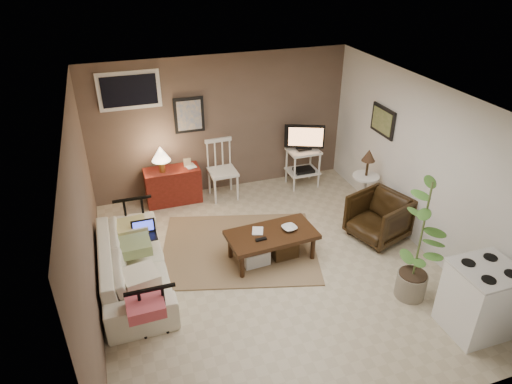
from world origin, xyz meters
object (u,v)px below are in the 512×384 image
object	(u,v)px
tv_stand	(304,154)
side_table	(366,175)
red_console	(172,183)
armchair	(379,216)
sofa	(133,257)
potted_plant	(421,238)
spindle_chair	(222,172)
coffee_table	(271,244)
stove	(480,299)

from	to	relation	value
tv_stand	side_table	distance (m)	1.33
red_console	tv_stand	xyz separation A→B (m)	(2.36, -0.15, 0.25)
side_table	armchair	world-z (taller)	side_table
sofa	side_table	distance (m)	3.81
armchair	potted_plant	size ratio (longest dim) A/B	0.46
spindle_chair	potted_plant	bearing A→B (deg)	-63.84
red_console	side_table	size ratio (longest dim) A/B	0.94
tv_stand	coffee_table	bearing A→B (deg)	-124.69
spindle_chair	potted_plant	xyz separation A→B (m)	(1.59, -3.25, 0.41)
coffee_table	stove	bearing A→B (deg)	-48.12
spindle_chair	side_table	xyz separation A→B (m)	(2.05, -1.27, 0.22)
tv_stand	potted_plant	bearing A→B (deg)	-88.21
coffee_table	sofa	size ratio (longest dim) A/B	0.60
spindle_chair	side_table	size ratio (longest dim) A/B	0.90
coffee_table	sofa	xyz separation A→B (m)	(-1.87, 0.10, 0.15)
tv_stand	side_table	xyz separation A→B (m)	(0.55, -1.21, 0.09)
spindle_chair	stove	bearing A→B (deg)	-63.67
coffee_table	spindle_chair	distance (m)	1.99
coffee_table	side_table	bearing A→B (deg)	20.51
tv_stand	side_table	size ratio (longest dim) A/B	1.03
red_console	armchair	distance (m)	3.44
armchair	sofa	bearing A→B (deg)	-109.82
spindle_chair	sofa	bearing A→B (deg)	-132.27
spindle_chair	stove	size ratio (longest dim) A/B	1.16
side_table	spindle_chair	bearing A→B (deg)	148.30
sofa	stove	world-z (taller)	stove
tv_stand	potted_plant	distance (m)	3.20
coffee_table	red_console	xyz separation A→B (m)	(-1.04, 2.06, 0.11)
coffee_table	side_table	size ratio (longest dim) A/B	1.11
tv_stand	side_table	world-z (taller)	tv_stand
red_console	armchair	size ratio (longest dim) A/B	1.40
sofa	coffee_table	bearing A→B (deg)	-93.03
sofa	spindle_chair	bearing A→B (deg)	-42.27
tv_stand	stove	bearing A→B (deg)	-83.22
coffee_table	potted_plant	xyz separation A→B (m)	(1.42, -1.28, 0.63)
potted_plant	stove	size ratio (longest dim) A/B	1.88
stove	side_table	bearing A→B (deg)	88.09
spindle_chair	stove	distance (m)	4.42
side_table	potted_plant	distance (m)	2.04
tv_stand	stove	size ratio (longest dim) A/B	1.32
coffee_table	sofa	bearing A→B (deg)	176.97
tv_stand	sofa	bearing A→B (deg)	-150.44
coffee_table	potted_plant	world-z (taller)	potted_plant
potted_plant	red_console	bearing A→B (deg)	126.37
red_console	potted_plant	size ratio (longest dim) A/B	0.64
spindle_chair	side_table	bearing A→B (deg)	-31.70
coffee_table	armchair	xyz separation A→B (m)	(1.72, -0.00, 0.12)
tv_stand	potted_plant	size ratio (longest dim) A/B	0.70
spindle_chair	potted_plant	world-z (taller)	potted_plant
armchair	stove	size ratio (longest dim) A/B	0.86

